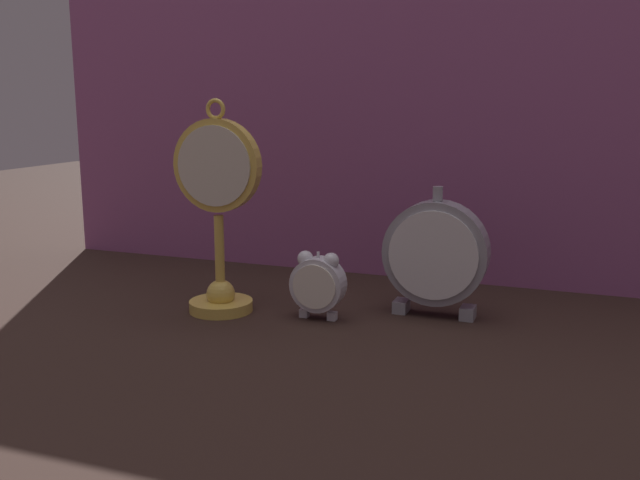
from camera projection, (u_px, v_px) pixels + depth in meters
name	position (u px, v px, depth m)	size (l,w,h in m)	color
ground_plane	(299.00, 328.00, 0.97)	(4.00, 4.00, 0.00)	black
fabric_backdrop_drape	(372.00, 43.00, 1.19)	(1.22, 0.01, 0.79)	#8E4C7F
pocket_watch_on_stand	(218.00, 217.00, 1.02)	(0.13, 0.09, 0.31)	gold
alarm_clock_twin_bell	(318.00, 282.00, 1.00)	(0.08, 0.03, 0.10)	silver
mantel_clock_silver	(436.00, 254.00, 1.01)	(0.15, 0.04, 0.19)	gray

